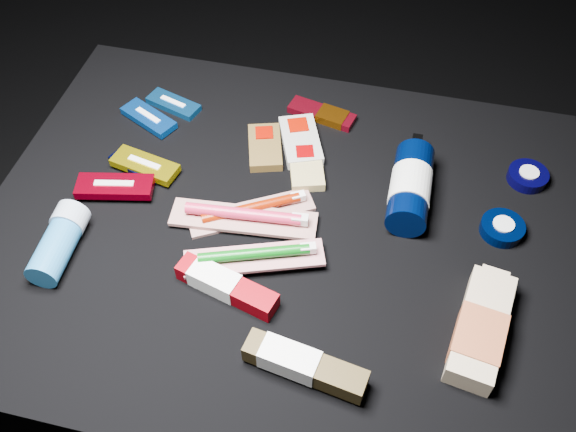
% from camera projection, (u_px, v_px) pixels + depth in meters
% --- Properties ---
extents(ground, '(3.00, 3.00, 0.00)m').
position_uv_depth(ground, '(280.00, 342.00, 1.37)').
color(ground, black).
rests_on(ground, ground).
extents(cloth_table, '(0.98, 0.78, 0.40)m').
position_uv_depth(cloth_table, '(279.00, 292.00, 1.21)').
color(cloth_table, black).
rests_on(cloth_table, ground).
extents(luna_bar_0, '(0.11, 0.07, 0.01)m').
position_uv_depth(luna_bar_0, '(173.00, 104.00, 1.23)').
color(luna_bar_0, '#105091').
rests_on(luna_bar_0, cloth_table).
extents(luna_bar_1, '(0.12, 0.09, 0.01)m').
position_uv_depth(luna_bar_1, '(149.00, 118.00, 1.21)').
color(luna_bar_1, '#0C4DB5').
rests_on(luna_bar_1, cloth_table).
extents(luna_bar_2, '(0.11, 0.08, 0.01)m').
position_uv_depth(luna_bar_2, '(137.00, 166.00, 1.13)').
color(luna_bar_2, black).
rests_on(luna_bar_2, cloth_table).
extents(luna_bar_3, '(0.13, 0.07, 0.02)m').
position_uv_depth(luna_bar_3, '(145.00, 165.00, 1.12)').
color(luna_bar_3, '#B4A108').
rests_on(luna_bar_3, cloth_table).
extents(luna_bar_4, '(0.14, 0.07, 0.02)m').
position_uv_depth(luna_bar_4, '(115.00, 186.00, 1.09)').
color(luna_bar_4, maroon).
rests_on(luna_bar_4, cloth_table).
extents(clif_bar_0, '(0.09, 0.12, 0.02)m').
position_uv_depth(clif_bar_0, '(265.00, 145.00, 1.16)').
color(clif_bar_0, brown).
rests_on(clif_bar_0, cloth_table).
extents(clif_bar_1, '(0.10, 0.14, 0.02)m').
position_uv_depth(clif_bar_1, '(300.00, 139.00, 1.17)').
color(clif_bar_1, '#AAAAA2').
rests_on(clif_bar_1, cloth_table).
extents(clif_bar_2, '(0.09, 0.12, 0.02)m').
position_uv_depth(clif_bar_2, '(306.00, 165.00, 1.13)').
color(clif_bar_2, tan).
rests_on(clif_bar_2, cloth_table).
extents(power_bar, '(0.13, 0.07, 0.02)m').
position_uv_depth(power_bar, '(325.00, 115.00, 1.21)').
color(power_bar, maroon).
rests_on(power_bar, cloth_table).
extents(lotion_bottle, '(0.07, 0.21, 0.07)m').
position_uv_depth(lotion_bottle, '(411.00, 187.00, 1.06)').
color(lotion_bottle, black).
rests_on(lotion_bottle, cloth_table).
extents(cream_tin_upper, '(0.07, 0.07, 0.02)m').
position_uv_depth(cream_tin_upper, '(528.00, 176.00, 1.11)').
color(cream_tin_upper, black).
rests_on(cream_tin_upper, cloth_table).
extents(cream_tin_lower, '(0.07, 0.07, 0.02)m').
position_uv_depth(cream_tin_lower, '(502.00, 228.00, 1.04)').
color(cream_tin_lower, black).
rests_on(cream_tin_lower, cloth_table).
extents(bodywash_bottle, '(0.09, 0.20, 0.04)m').
position_uv_depth(bodywash_bottle, '(480.00, 330.00, 0.91)').
color(bodywash_bottle, '#C5AC8A').
rests_on(bodywash_bottle, cloth_table).
extents(deodorant_stick, '(0.06, 0.14, 0.06)m').
position_uv_depth(deodorant_stick, '(59.00, 242.00, 1.00)').
color(deodorant_stick, '#20649B').
rests_on(deodorant_stick, cloth_table).
extents(toothbrush_pack_0, '(0.21, 0.15, 0.02)m').
position_uv_depth(toothbrush_pack_0, '(253.00, 210.00, 1.07)').
color(toothbrush_pack_0, '#B3ABA8').
rests_on(toothbrush_pack_0, cloth_table).
extents(toothbrush_pack_1, '(0.24, 0.08, 0.03)m').
position_uv_depth(toothbrush_pack_1, '(245.00, 217.00, 1.05)').
color(toothbrush_pack_1, beige).
rests_on(toothbrush_pack_1, cloth_table).
extents(toothbrush_pack_2, '(0.22, 0.12, 0.02)m').
position_uv_depth(toothbrush_pack_2, '(256.00, 256.00, 0.99)').
color(toothbrush_pack_2, silver).
rests_on(toothbrush_pack_2, cloth_table).
extents(toothpaste_carton_red, '(0.17, 0.08, 0.03)m').
position_uv_depth(toothpaste_carton_red, '(223.00, 284.00, 0.97)').
color(toothpaste_carton_red, '#7C0008').
rests_on(toothpaste_carton_red, cloth_table).
extents(toothpaste_carton_green, '(0.18, 0.07, 0.03)m').
position_uv_depth(toothpaste_carton_green, '(300.00, 363.00, 0.88)').
color(toothpaste_carton_green, '#392C12').
rests_on(toothpaste_carton_green, cloth_table).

